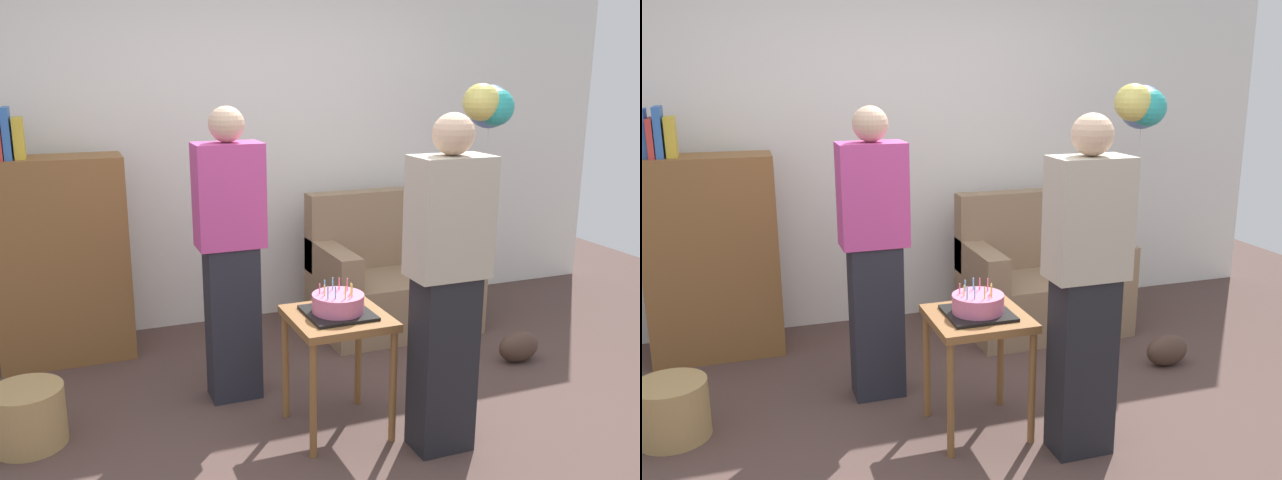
# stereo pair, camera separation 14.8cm
# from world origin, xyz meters

# --- Properties ---
(ground_plane) EXTENTS (8.00, 8.00, 0.00)m
(ground_plane) POSITION_xyz_m (0.00, 0.00, 0.00)
(ground_plane) COLOR #4C3833
(wall_back) EXTENTS (6.00, 0.10, 2.70)m
(wall_back) POSITION_xyz_m (0.00, 2.05, 1.35)
(wall_back) COLOR silver
(wall_back) RESTS_ON ground_plane
(couch) EXTENTS (1.10, 0.70, 0.96)m
(couch) POSITION_xyz_m (0.87, 1.47, 0.34)
(couch) COLOR #8C7054
(couch) RESTS_ON ground_plane
(bookshelf) EXTENTS (0.80, 0.36, 1.60)m
(bookshelf) POSITION_xyz_m (-1.33, 1.67, 0.67)
(bookshelf) COLOR brown
(bookshelf) RESTS_ON ground_plane
(side_table) EXTENTS (0.48, 0.48, 0.63)m
(side_table) POSITION_xyz_m (-0.05, 0.23, 0.53)
(side_table) COLOR brown
(side_table) RESTS_ON ground_plane
(birthday_cake) EXTENTS (0.32, 0.32, 0.17)m
(birthday_cake) POSITION_xyz_m (-0.05, 0.23, 0.68)
(birthday_cake) COLOR black
(birthday_cake) RESTS_ON side_table
(person_blowing_candles) EXTENTS (0.36, 0.22, 1.63)m
(person_blowing_candles) POSITION_xyz_m (-0.45, 0.79, 0.83)
(person_blowing_candles) COLOR #23232D
(person_blowing_candles) RESTS_ON ground_plane
(person_holding_cake) EXTENTS (0.36, 0.22, 1.63)m
(person_holding_cake) POSITION_xyz_m (0.36, -0.11, 0.83)
(person_holding_cake) COLOR black
(person_holding_cake) RESTS_ON ground_plane
(wicker_basket) EXTENTS (0.36, 0.36, 0.30)m
(wicker_basket) POSITION_xyz_m (-1.53, 0.63, 0.15)
(wicker_basket) COLOR #A88451
(wicker_basket) RESTS_ON ground_plane
(handbag) EXTENTS (0.28, 0.14, 0.20)m
(handbag) POSITION_xyz_m (1.34, 0.59, 0.10)
(handbag) COLOR #473328
(handbag) RESTS_ON ground_plane
(balloon_bunch) EXTENTS (0.39, 0.35, 1.72)m
(balloon_bunch) POSITION_xyz_m (1.52, 1.32, 1.57)
(balloon_bunch) COLOR silver
(balloon_bunch) RESTS_ON ground_plane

